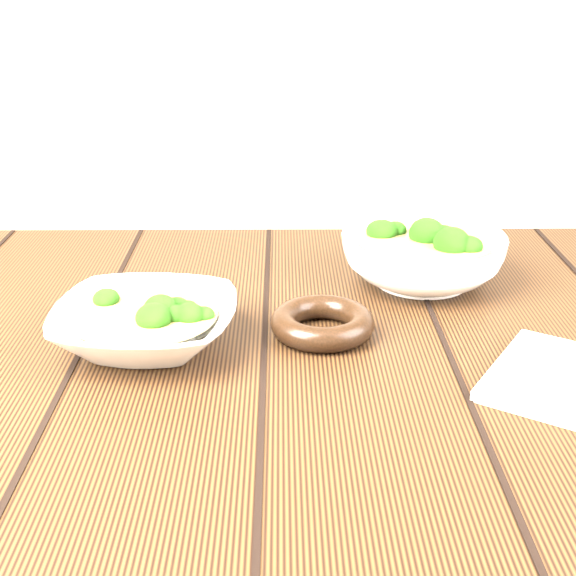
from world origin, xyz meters
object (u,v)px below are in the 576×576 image
Objects in this scene: soup_bowl_back at (423,257)px; trivet at (322,323)px; table at (283,435)px; soup_bowl_front at (146,324)px.

soup_bowl_back reaches higher than trivet.
table is at bearing -135.93° from soup_bowl_back.
table is 10.16× the size of trivet.
soup_bowl_front reaches higher than trivet.
soup_bowl_front is 1.81× the size of trivet.
soup_bowl_back is (0.33, 0.18, 0.01)m from soup_bowl_front.
soup_bowl_front is at bearing -172.40° from trivet.
soup_bowl_back is at bearing 44.07° from table.
soup_bowl_back is at bearing 28.61° from soup_bowl_front.
soup_bowl_back is 0.21m from trivet.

